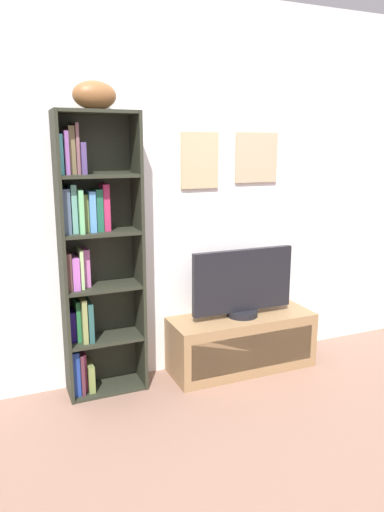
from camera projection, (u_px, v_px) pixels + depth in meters
ground at (283, 449)px, 2.57m from camera, size 5.20×5.20×0.04m
back_wall at (200, 192)px, 3.30m from camera, size 4.80×0.08×2.53m
bookshelf at (91, 259)px, 2.98m from camera, size 0.50×0.24×1.78m
football at (94, 95)px, 2.76m from camera, size 0.27×0.19×0.16m
tv_stand at (242, 342)px, 3.43m from camera, size 1.04×0.38×0.40m
television at (243, 284)px, 3.33m from camera, size 0.75×0.22×0.48m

